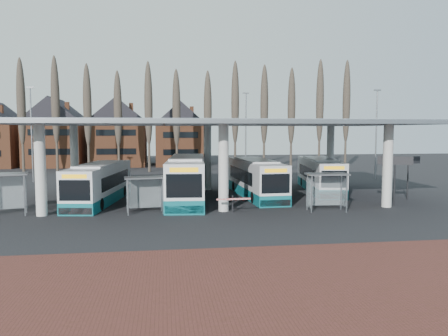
{
  "coord_description": "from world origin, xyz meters",
  "views": [
    {
      "loc": [
        -4.05,
        -27.03,
        5.57
      ],
      "look_at": [
        0.66,
        7.0,
        2.6
      ],
      "focal_mm": 35.0,
      "sensor_mm": 36.0,
      "label": 1
    }
  ],
  "objects": [
    {
      "name": "poplar_row",
      "position": [
        0.0,
        33.0,
        8.78
      ],
      "size": [
        45.1,
        1.1,
        14.5
      ],
      "color": "#473D33",
      "rests_on": "ground"
    },
    {
      "name": "barrier",
      "position": [
        0.53,
        1.52,
        0.9
      ],
      "size": [
        2.32,
        0.67,
        1.16
      ],
      "rotation": [
        0.0,
        0.0,
        0.04
      ],
      "color": "black",
      "rests_on": "ground"
    },
    {
      "name": "shelter_2",
      "position": [
        7.05,
        1.64,
        1.91
      ],
      "size": [
        2.91,
        1.59,
        2.63
      ],
      "rotation": [
        0.0,
        0.0,
        -0.06
      ],
      "color": "gray",
      "rests_on": "ground"
    },
    {
      "name": "station_canopy",
      "position": [
        0.0,
        8.0,
        5.68
      ],
      "size": [
        32.0,
        16.0,
        6.34
      ],
      "color": "silver",
      "rests_on": "ground"
    },
    {
      "name": "bus_1",
      "position": [
        -2.23,
        7.73,
        1.66
      ],
      "size": [
        3.74,
        12.82,
        3.51
      ],
      "rotation": [
        0.0,
        0.0,
        -0.08
      ],
      "color": "silver",
      "rests_on": "ground"
    },
    {
      "name": "shelter_0",
      "position": [
        -14.48,
        3.0,
        2.02
      ],
      "size": [
        3.26,
        2.14,
        2.78
      ],
      "rotation": [
        0.0,
        0.0,
        0.23
      ],
      "color": "gray",
      "rests_on": "ground"
    },
    {
      "name": "ground",
      "position": [
        0.0,
        0.0,
        0.0
      ],
      "size": [
        140.0,
        140.0,
        0.0
      ],
      "primitive_type": "plane",
      "color": "black",
      "rests_on": "ground"
    },
    {
      "name": "lamp_post_b",
      "position": [
        6.0,
        26.0,
        5.34
      ],
      "size": [
        0.8,
        0.16,
        10.17
      ],
      "color": "slate",
      "rests_on": "ground"
    },
    {
      "name": "lamp_post_a",
      "position": [
        -18.0,
        22.0,
        5.34
      ],
      "size": [
        0.8,
        0.16,
        10.17
      ],
      "color": "slate",
      "rests_on": "ground"
    },
    {
      "name": "townhouse_row",
      "position": [
        -15.75,
        44.0,
        5.94
      ],
      "size": [
        36.8,
        10.3,
        12.25
      ],
      "color": "brown",
      "rests_on": "ground"
    },
    {
      "name": "brick_strip",
      "position": [
        0.0,
        -12.0,
        0.01
      ],
      "size": [
        70.0,
        10.0,
        0.03
      ],
      "primitive_type": "cube",
      "color": "#572822",
      "rests_on": "ground"
    },
    {
      "name": "bus_3",
      "position": [
        10.18,
        11.38,
        1.43
      ],
      "size": [
        3.96,
        11.18,
        3.04
      ],
      "rotation": [
        0.0,
        0.0,
        -0.15
      ],
      "color": "silver",
      "rests_on": "ground"
    },
    {
      "name": "shelter_1",
      "position": [
        -5.35,
        2.51,
        1.8
      ],
      "size": [
        2.79,
        1.62,
        2.47
      ],
      "rotation": [
        0.0,
        0.0,
        0.11
      ],
      "color": "gray",
      "rests_on": "ground"
    },
    {
      "name": "bus_2",
      "position": [
        3.61,
        9.03,
        1.48
      ],
      "size": [
        3.01,
        11.45,
        3.15
      ],
      "rotation": [
        0.0,
        0.0,
        0.05
      ],
      "color": "silver",
      "rests_on": "ground"
    },
    {
      "name": "bus_0",
      "position": [
        -8.98,
        7.5,
        1.44
      ],
      "size": [
        3.94,
        11.18,
        3.04
      ],
      "rotation": [
        0.0,
        0.0,
        -0.15
      ],
      "color": "silver",
      "rests_on": "ground"
    },
    {
      "name": "info_sign_0",
      "position": [
        12.8,
        2.9,
        3.08
      ],
      "size": [
        2.31,
        1.12,
        3.67
      ],
      "rotation": [
        0.0,
        0.0,
        -0.42
      ],
      "color": "black",
      "rests_on": "ground"
    },
    {
      "name": "info_sign_1",
      "position": [
        15.42,
        5.53,
        2.91
      ],
      "size": [
        2.3,
        0.69,
        3.47
      ],
      "rotation": [
        0.0,
        0.0,
        0.24
      ],
      "color": "black",
      "rests_on": "ground"
    },
    {
      "name": "lamp_post_c",
      "position": [
        20.0,
        20.0,
        5.34
      ],
      "size": [
        0.8,
        0.16,
        10.17
      ],
      "color": "slate",
      "rests_on": "ground"
    }
  ]
}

